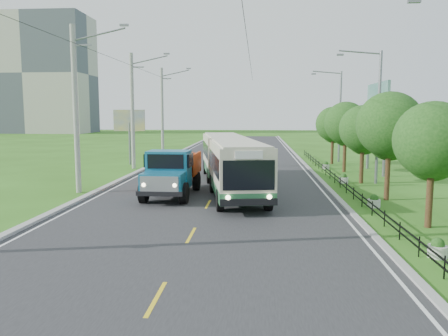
# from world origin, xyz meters

# --- Properties ---
(ground) EXTENTS (240.00, 240.00, 0.00)m
(ground) POSITION_xyz_m (0.00, 0.00, 0.00)
(ground) COLOR #2D5C15
(ground) RESTS_ON ground
(road) EXTENTS (14.00, 120.00, 0.02)m
(road) POSITION_xyz_m (0.00, 20.00, 0.01)
(road) COLOR #28282B
(road) RESTS_ON ground
(curb_left) EXTENTS (0.40, 120.00, 0.15)m
(curb_left) POSITION_xyz_m (-7.20, 20.00, 0.07)
(curb_left) COLOR #9E9E99
(curb_left) RESTS_ON ground
(curb_right) EXTENTS (0.30, 120.00, 0.10)m
(curb_right) POSITION_xyz_m (7.15, 20.00, 0.05)
(curb_right) COLOR #9E9E99
(curb_right) RESTS_ON ground
(edge_line_left) EXTENTS (0.12, 120.00, 0.00)m
(edge_line_left) POSITION_xyz_m (-6.65, 20.00, 0.02)
(edge_line_left) COLOR silver
(edge_line_left) RESTS_ON road
(edge_line_right) EXTENTS (0.12, 120.00, 0.00)m
(edge_line_right) POSITION_xyz_m (6.65, 20.00, 0.02)
(edge_line_right) COLOR silver
(edge_line_right) RESTS_ON road
(centre_dash) EXTENTS (0.12, 2.20, 0.00)m
(centre_dash) POSITION_xyz_m (0.00, 0.00, 0.02)
(centre_dash) COLOR yellow
(centre_dash) RESTS_ON road
(railing_right) EXTENTS (0.04, 40.00, 0.60)m
(railing_right) POSITION_xyz_m (8.00, 14.00, 0.30)
(railing_right) COLOR black
(railing_right) RESTS_ON ground
(pole_near) EXTENTS (3.51, 0.32, 10.00)m
(pole_near) POSITION_xyz_m (-8.26, 9.00, 5.09)
(pole_near) COLOR gray
(pole_near) RESTS_ON ground
(pole_mid) EXTENTS (3.51, 0.32, 10.00)m
(pole_mid) POSITION_xyz_m (-8.26, 21.00, 5.09)
(pole_mid) COLOR gray
(pole_mid) RESTS_ON ground
(pole_far) EXTENTS (3.51, 0.32, 10.00)m
(pole_far) POSITION_xyz_m (-8.26, 33.00, 5.09)
(pole_far) COLOR gray
(pole_far) RESTS_ON ground
(tree_second) EXTENTS (3.18, 3.26, 5.30)m
(tree_second) POSITION_xyz_m (9.86, 2.14, 3.52)
(tree_second) COLOR #382314
(tree_second) RESTS_ON ground
(tree_third) EXTENTS (3.60, 3.62, 6.00)m
(tree_third) POSITION_xyz_m (9.86, 8.14, 3.99)
(tree_third) COLOR #382314
(tree_third) RESTS_ON ground
(tree_fourth) EXTENTS (3.24, 3.31, 5.40)m
(tree_fourth) POSITION_xyz_m (9.86, 14.14, 3.59)
(tree_fourth) COLOR #382314
(tree_fourth) RESTS_ON ground
(tree_fifth) EXTENTS (3.48, 3.52, 5.80)m
(tree_fifth) POSITION_xyz_m (9.86, 20.14, 3.85)
(tree_fifth) COLOR #382314
(tree_fifth) RESTS_ON ground
(tree_back) EXTENTS (3.30, 3.36, 5.50)m
(tree_back) POSITION_xyz_m (9.86, 26.14, 3.65)
(tree_back) COLOR #382314
(tree_back) RESTS_ON ground
(streetlight_mid) EXTENTS (3.02, 0.20, 9.07)m
(streetlight_mid) POSITION_xyz_m (10.64, 14.00, 4.90)
(streetlight_mid) COLOR slate
(streetlight_mid) RESTS_ON ground
(streetlight_far) EXTENTS (3.02, 0.20, 9.07)m
(streetlight_far) POSITION_xyz_m (10.64, 28.00, 4.90)
(streetlight_far) COLOR slate
(streetlight_far) RESTS_ON ground
(planter_front) EXTENTS (0.64, 0.64, 0.67)m
(planter_front) POSITION_xyz_m (8.60, -2.00, 0.29)
(planter_front) COLOR silver
(planter_front) RESTS_ON ground
(planter_near) EXTENTS (0.64, 0.64, 0.67)m
(planter_near) POSITION_xyz_m (8.60, 6.00, 0.29)
(planter_near) COLOR silver
(planter_near) RESTS_ON ground
(planter_mid) EXTENTS (0.64, 0.64, 0.67)m
(planter_mid) POSITION_xyz_m (8.60, 14.00, 0.29)
(planter_mid) COLOR silver
(planter_mid) RESTS_ON ground
(planter_far) EXTENTS (0.64, 0.64, 0.67)m
(planter_far) POSITION_xyz_m (8.60, 22.00, 0.29)
(planter_far) COLOR silver
(planter_far) RESTS_ON ground
(billboard_left) EXTENTS (3.00, 0.20, 5.20)m
(billboard_left) POSITION_xyz_m (-9.50, 24.00, 3.87)
(billboard_left) COLOR slate
(billboard_left) RESTS_ON ground
(billboard_right) EXTENTS (0.24, 6.00, 7.30)m
(billboard_right) POSITION_xyz_m (12.30, 20.00, 5.34)
(billboard_right) COLOR slate
(billboard_right) RESTS_ON ground
(apartment_near) EXTENTS (28.00, 14.00, 30.00)m
(apartment_near) POSITION_xyz_m (-55.00, 95.00, 15.00)
(apartment_near) COLOR #B7B2A3
(apartment_near) RESTS_ON ground
(apartment_far) EXTENTS (24.00, 14.00, 26.00)m
(apartment_far) POSITION_xyz_m (-80.00, 120.00, 13.00)
(apartment_far) COLOR #B7B2A3
(apartment_far) RESTS_ON ground
(bus) EXTENTS (5.38, 16.73, 3.19)m
(bus) POSITION_xyz_m (0.82, 11.24, 1.92)
(bus) COLOR #276139
(bus) RESTS_ON ground
(dump_truck) EXTENTS (2.68, 6.56, 2.73)m
(dump_truck) POSITION_xyz_m (-2.36, 8.36, 1.55)
(dump_truck) COLOR #166284
(dump_truck) RESTS_ON ground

